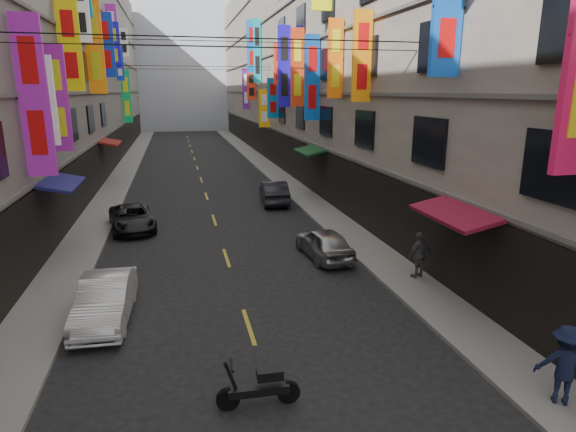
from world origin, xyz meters
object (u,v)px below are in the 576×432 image
scooter_crossing (260,388)px  pedestrian_rfar (419,255)px  scooter_far_right (323,247)px  car_left_far (132,218)px  car_left_mid (105,300)px  car_right_far (274,192)px  car_right_mid (324,243)px  pedestrian_rnear (565,365)px

scooter_crossing → pedestrian_rfar: (6.68, 5.67, 0.52)m
scooter_far_right → car_left_far: 9.80m
scooter_crossing → scooter_far_right: size_ratio=1.03×
car_left_mid → car_right_far: 15.81m
scooter_far_right → car_right_far: size_ratio=0.43×
car_right_mid → car_right_far: bearing=-94.6°
scooter_far_right → car_left_far: size_ratio=0.42×
scooter_far_right → car_right_far: bearing=-72.4°
scooter_far_right → car_left_mid: car_left_mid is taller
car_left_mid → scooter_crossing: bearing=-50.8°
car_left_far → scooter_crossing: bearing=-85.6°
car_left_mid → pedestrian_rnear: pedestrian_rnear is taller
scooter_far_right → pedestrian_rnear: bearing=119.2°
scooter_crossing → car_left_mid: bearing=38.8°
car_right_far → pedestrian_rfar: bearing=106.1°
scooter_crossing → pedestrian_rnear: (6.22, -1.47, 0.55)m
scooter_crossing → car_left_far: (-3.70, 14.70, 0.14)m
car_left_mid → car_right_mid: size_ratio=1.09×
scooter_crossing → car_left_mid: 6.17m
scooter_crossing → car_right_far: car_right_far is taller
scooter_far_right → car_right_far: 9.89m
car_left_far → car_right_far: car_right_far is taller
car_left_far → scooter_far_right: bearing=-46.8°
car_left_mid → pedestrian_rfar: pedestrian_rfar is taller
car_left_mid → car_right_far: bearing=62.7°
car_right_mid → car_right_far: car_right_far is taller
scooter_far_right → pedestrian_rnear: (2.11, -10.26, 0.55)m
scooter_far_right → car_left_mid: size_ratio=0.44×
scooter_far_right → pedestrian_rfar: pedestrian_rfar is taller
car_left_mid → car_left_far: 9.76m
car_right_far → car_left_far: bearing=31.9°
scooter_crossing → car_right_far: 19.13m
car_left_mid → pedestrian_rnear: bearing=-30.6°
car_left_far → car_right_mid: car_right_mid is taller
car_right_mid → pedestrian_rfar: size_ratio=2.16×
car_left_mid → car_right_mid: (7.84, 3.80, -0.03)m
scooter_far_right → car_right_far: (0.00, 9.89, 0.24)m
scooter_crossing → car_right_mid: (4.14, 8.74, 0.18)m
car_left_far → car_right_mid: bearing=-47.0°
car_left_far → car_right_mid: size_ratio=1.16×
scooter_far_right → pedestrian_rnear: pedestrian_rnear is taller
car_left_far → car_right_far: 8.77m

